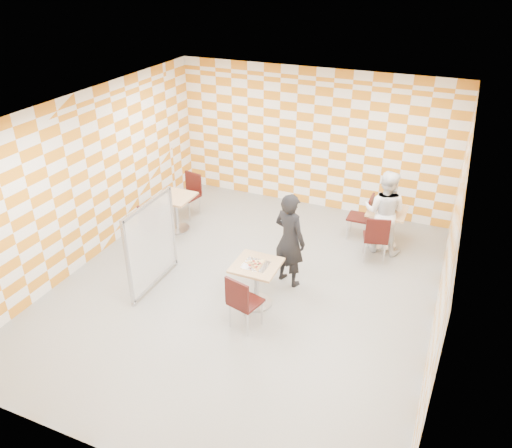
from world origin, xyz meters
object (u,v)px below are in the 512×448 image
Objects in this scene: empty_table at (176,207)px; chair_empty_near at (152,223)px; second_table at (386,222)px; chair_second_front at (376,236)px; chair_second_side at (364,214)px; soda_bottle at (396,205)px; chair_empty_far at (191,191)px; sport_bottle at (383,203)px; man_dark at (290,240)px; main_table at (256,277)px; man_white at (384,212)px; chair_main_front at (242,300)px; partition at (152,244)px.

chair_empty_near is at bearing -92.05° from empty_table.
chair_second_front reaches higher than second_table.
soda_bottle is (0.56, -0.03, 0.31)m from chair_second_side.
chair_empty_far is 3.96m from sport_bottle.
chair_empty_far is 3.20m from man_dark.
chair_second_side is 0.44m from sport_bottle.
sport_bottle is (-0.11, 0.07, 0.33)m from second_table.
chair_empty_near is 4.62× the size of sport_bottle.
man_dark is at bearing -120.93° from sport_bottle.
chair_second_side is 1.00× the size of chair_empty_far.
man_white is at bearing 58.44° from main_table.
second_table is at bearing -93.98° from man_white.
man_white reaches higher than empty_table.
man_dark is at bearing -126.11° from soda_bottle.
chair_second_side is at bearing -92.21° from man_dark.
chair_main_front is (0.05, -0.66, 0.04)m from main_table.
chair_empty_far is at bearing 5.36° from man_white.
chair_second_side is 4.05m from chair_empty_near.
chair_empty_far is (-4.04, -0.30, 0.04)m from second_table.
chair_second_side is 3.63m from chair_empty_far.
main_table is 0.81× the size of chair_second_front.
partition is 4.50m from soda_bottle.
second_table and empty_table have the same top height.
main_table is at bearing 92.32° from man_dark.
man_dark is at bearing 71.29° from main_table.
main_table is 3.06m from second_table.
chair_main_front is at bearing -112.25° from sport_bottle.
empty_table is 4.27m from soda_bottle.
chair_second_front is 0.81m from soda_bottle.
sport_bottle reaches higher than chair_empty_near.
soda_bottle is at bearing 58.32° from main_table.
sport_bottle is 0.24m from soda_bottle.
man_dark is 2.38m from soda_bottle.
empty_table is 1.94m from partition.
man_white is at bearing 11.88° from empty_table.
chair_empty_far is at bearing 91.35° from chair_empty_near.
chair_empty_near reaches higher than second_table.
chair_empty_far reaches higher than second_table.
main_table is 0.47× the size of man_white.
empty_table is at bearing 3.63° from man_dark.
chair_second_front is 0.60× the size of partition.
chair_main_front is 3.56m from chair_second_side.
empty_table is at bearing 137.48° from chair_main_front.
chair_second_side is (-0.38, 0.76, 0.00)m from chair_second_front.
chair_empty_near is at bearing 124.20° from partition.
soda_bottle is (3.46, 2.88, 0.06)m from partition.
partition is at bearing 42.32° from man_white.
main_table is 0.48× the size of partition.
man_dark is 2.09m from man_white.
man_dark is 2.26m from sport_bottle.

